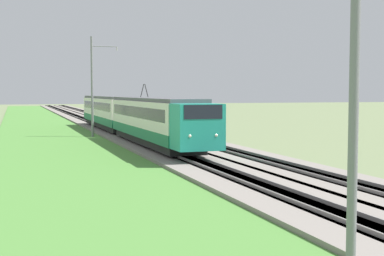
{
  "coord_description": "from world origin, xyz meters",
  "views": [
    {
      "loc": [
        -3.9,
        10.08,
        4.31
      ],
      "look_at": [
        26.25,
        0.0,
        2.2
      ],
      "focal_mm": 50.0,
      "sensor_mm": 36.0,
      "label": 1
    }
  ],
  "objects": [
    {
      "name": "ballast_main",
      "position": [
        50.0,
        0.0,
        0.15
      ],
      "size": [
        240.0,
        4.4,
        0.3
      ],
      "color": "gray",
      "rests_on": "ground"
    },
    {
      "name": "ballast_adjacent",
      "position": [
        50.0,
        -4.01,
        0.15
      ],
      "size": [
        240.0,
        4.4,
        0.3
      ],
      "color": "gray",
      "rests_on": "ground"
    },
    {
      "name": "track_main",
      "position": [
        50.0,
        0.0,
        0.16
      ],
      "size": [
        240.0,
        1.57,
        0.45
      ],
      "color": "#4C4238",
      "rests_on": "ground"
    },
    {
      "name": "track_adjacent",
      "position": [
        50.0,
        -4.01,
        0.16
      ],
      "size": [
        240.0,
        1.57,
        0.45
      ],
      "color": "#4C4238",
      "rests_on": "ground"
    },
    {
      "name": "grass_verge",
      "position": [
        50.0,
        6.23,
        0.06
      ],
      "size": [
        240.0,
        10.94,
        0.12
      ],
      "color": "#4C8438",
      "rests_on": "ground"
    },
    {
      "name": "passenger_train",
      "position": [
        45.5,
        0.0,
        2.34
      ],
      "size": [
        42.02,
        2.88,
        5.01
      ],
      "rotation": [
        0.0,
        0.0,
        3.14
      ],
      "color": "teal",
      "rests_on": "ground"
    },
    {
      "name": "catenary_mast_near",
      "position": [
        6.1,
        2.93,
        4.85
      ],
      "size": [
        0.22,
        2.56,
        9.41
      ],
      "color": "slate",
      "rests_on": "ground"
    },
    {
      "name": "catenary_mast_mid",
      "position": [
        47.17,
        2.93,
        4.94
      ],
      "size": [
        0.22,
        2.56,
        9.59
      ],
      "color": "slate",
      "rests_on": "ground"
    }
  ]
}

